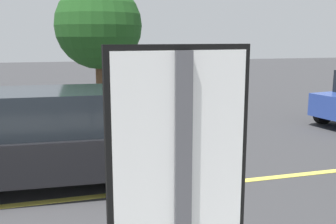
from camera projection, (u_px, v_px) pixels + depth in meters
The scene contains 4 objects.
ground_plane at pixel (10, 206), 6.02m from camera, with size 80.00×80.00×0.00m, color #38383A.
lane_marking_centre at pixel (193, 186), 6.82m from camera, with size 28.00×0.16×0.01m, color #E0D14C.
car_black_far_lane at pixel (48, 139), 6.70m from camera, with size 4.45×2.25×1.69m.
tree_left_verge at pixel (99, 26), 12.14m from camera, with size 2.69×2.69×4.29m.
Camera 1 is at (0.80, -6.10, 2.54)m, focal length 41.78 mm.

